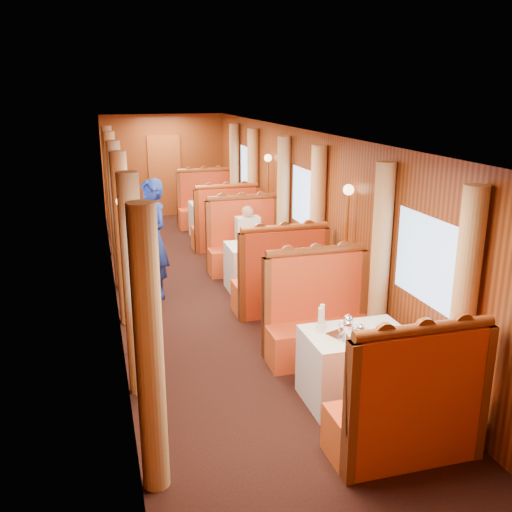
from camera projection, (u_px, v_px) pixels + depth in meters
name	position (u px, v px, depth m)	size (l,w,h in m)	color
floor	(215.00, 293.00, 8.99)	(3.00, 12.00, 0.01)	black
ceiling	(211.00, 132.00, 8.28)	(3.00, 12.00, 0.01)	silver
wall_far	(164.00, 166.00, 14.17)	(3.00, 2.50, 0.01)	brown
wall_near	(436.00, 447.00, 3.10)	(3.00, 2.50, 0.01)	brown
wall_left	(111.00, 222.00, 8.24)	(12.00, 2.50, 0.01)	brown
wall_right	(306.00, 210.00, 9.02)	(12.00, 2.50, 0.01)	brown
doorway_far	(165.00, 176.00, 14.21)	(0.80, 0.04, 2.00)	brown
table_near	(356.00, 366.00, 5.85)	(1.05, 0.72, 0.75)	white
banquette_near_fwd	(407.00, 415.00, 4.90)	(1.30, 0.55, 1.34)	red
banquette_near_aft	(319.00, 324.00, 6.77)	(1.30, 0.55, 1.34)	red
table_mid	(260.00, 267.00, 9.08)	(1.05, 0.72, 0.75)	white
banquette_mid_fwd	(280.00, 284.00, 8.13)	(1.30, 0.55, 1.34)	red
banquette_mid_aft	(244.00, 247.00, 10.00)	(1.30, 0.55, 1.34)	red
table_far	(215.00, 220.00, 12.31)	(1.05, 0.72, 0.75)	white
banquette_far_fwd	(226.00, 228.00, 11.36)	(1.30, 0.55, 1.34)	red
banquette_far_aft	(206.00, 208.00, 13.23)	(1.30, 0.55, 1.34)	red
tea_tray	(346.00, 334.00, 5.69)	(0.34, 0.26, 0.01)	silver
teapot_left	(348.00, 331.00, 5.61)	(0.17, 0.13, 0.14)	silver
teapot_right	(361.00, 333.00, 5.59)	(0.14, 0.11, 0.12)	silver
teapot_back	(348.00, 325.00, 5.75)	(0.17, 0.13, 0.14)	silver
fruit_plate	(389.00, 331.00, 5.73)	(0.23, 0.23, 0.05)	white
cup_inboard	(320.00, 322.00, 5.73)	(0.08, 0.08, 0.26)	white
cup_outboard	(322.00, 319.00, 5.81)	(0.08, 0.08, 0.26)	white
rose_vase_mid	(259.00, 234.00, 8.91)	(0.06, 0.06, 0.36)	silver
rose_vase_far	(214.00, 195.00, 12.11)	(0.06, 0.06, 0.36)	silver
window_left_near	(127.00, 288.00, 4.96)	(1.20, 0.90, 0.01)	#83ADE1
curtain_left_near_a	(149.00, 354.00, 4.35)	(0.22, 0.22, 2.35)	tan
curtain_left_near_b	(134.00, 287.00, 5.78)	(0.22, 0.22, 2.35)	tan
window_right_near	(428.00, 261.00, 5.73)	(1.20, 0.90, 0.01)	#83ADE1
curtain_right_near_a	(463.00, 316.00, 5.07)	(0.22, 0.22, 2.35)	tan
curtain_right_near_b	(380.00, 265.00, 6.50)	(0.22, 0.22, 2.35)	tan
window_left_mid	(111.00, 209.00, 8.19)	(1.20, 0.90, 0.01)	#83ADE1
curtain_left_mid_a	(123.00, 240.00, 7.57)	(0.22, 0.22, 2.35)	tan
curtain_left_mid_b	(118.00, 216.00, 9.01)	(0.22, 0.22, 2.35)	tan
window_right_mid	(305.00, 198.00, 8.96)	(1.20, 0.90, 0.01)	#83ADE1
curtain_right_mid_a	(317.00, 227.00, 8.29)	(0.22, 0.22, 2.35)	tan
curtain_right_mid_b	(283.00, 206.00, 9.73)	(0.22, 0.22, 2.35)	tan
window_left_far	(105.00, 174.00, 11.42)	(1.20, 0.90, 0.01)	#83ADE1
curtain_left_far_a	(113.00, 194.00, 10.80)	(0.22, 0.22, 2.35)	tan
curtain_left_far_b	(110.00, 182.00, 12.24)	(0.22, 0.22, 2.35)	tan
window_right_far	(248.00, 169.00, 12.19)	(1.20, 0.90, 0.01)	#83ADE1
curtain_right_far_a	(253.00, 188.00, 11.52)	(0.22, 0.22, 2.35)	tan
curtain_right_far_b	(235.00, 176.00, 12.96)	(0.22, 0.22, 2.35)	tan
sconce_left_fore	(125.00, 243.00, 6.61)	(0.14, 0.14, 1.95)	#BF8C3F
sconce_right_fore	(347.00, 228.00, 7.34)	(0.14, 0.14, 1.95)	#BF8C3F
sconce_left_aft	(113.00, 192.00, 9.84)	(0.14, 0.14, 1.95)	#BF8C3F
sconce_right_aft	(268.00, 185.00, 10.57)	(0.14, 0.14, 1.95)	#BF8C3F
steward	(153.00, 239.00, 8.60)	(0.67, 0.44, 1.84)	navy
passenger	(248.00, 233.00, 9.66)	(0.40, 0.44, 0.76)	beige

